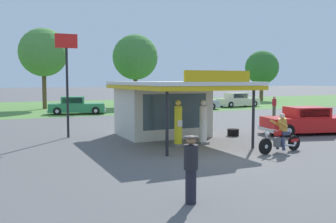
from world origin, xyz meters
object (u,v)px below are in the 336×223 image
Objects in this scene: roadside_pole_sign at (67,68)px; parked_car_back_row_left at (238,100)px; featured_classic_sedan at (308,122)px; gas_pump_nearside at (178,125)px; motorcycle_with_rider at (281,136)px; parked_car_back_row_right at (194,102)px; bystander_standing_back_lot at (274,105)px; spare_tire_stack at (233,132)px; gas_pump_offside at (203,124)px; parked_car_back_row_far_left at (76,106)px; bystander_admiring_sedan at (191,167)px.

parked_car_back_row_left is at bearing 35.76° from roadside_pole_sign.
featured_classic_sedan is 1.04× the size of parked_car_back_row_left.
featured_classic_sedan is 1.02× the size of roadside_pole_sign.
motorcycle_with_rider is (3.11, -3.07, -0.28)m from gas_pump_nearside.
parked_car_back_row_right is 1.04× the size of roadside_pole_sign.
parked_car_back_row_right is (2.77, 18.00, 0.02)m from featured_classic_sedan.
bystander_standing_back_lot is 2.71× the size of spare_tire_stack.
gas_pump_nearside is 0.38× the size of featured_classic_sedan.
gas_pump_offside is 0.39× the size of parked_car_back_row_far_left.
bystander_admiring_sedan is 11.24m from spare_tire_stack.
roadside_pole_sign is (-17.47, -5.02, 2.67)m from bystander_standing_back_lot.
spare_tire_stack is at bearing -112.11° from parked_car_back_row_right.
gas_pump_offside is at bearing -117.40° from parked_car_back_row_right.
bystander_standing_back_lot is 18.37m from roadside_pole_sign.
featured_classic_sedan is 0.98× the size of parked_car_back_row_right.
gas_pump_nearside is 0.40× the size of parked_car_back_row_left.
bystander_standing_back_lot is (10.35, 12.60, 0.20)m from motorcycle_with_rider.
bystander_standing_back_lot is at bearing -30.02° from parked_car_back_row_far_left.
bystander_standing_back_lot reaches higher than parked_car_back_row_far_left.
roadside_pole_sign is (-0.84, 11.66, 2.66)m from bystander_admiring_sedan.
gas_pump_nearside reaches higher than spare_tire_stack.
motorcycle_with_rider is 16.31m from bystander_standing_back_lot.
gas_pump_nearside is at bearing -176.93° from featured_classic_sedan.
featured_classic_sedan is at bearing -114.85° from parked_car_back_row_left.
bystander_admiring_sedan is (-3.17, -7.15, -0.07)m from gas_pump_nearside.
parked_car_back_row_far_left is at bearing 106.90° from spare_tire_stack.
featured_classic_sedan is at bearing -120.73° from bystander_standing_back_lot.
spare_tire_stack is (-6.87, -16.92, -0.51)m from parked_car_back_row_right.
bystander_standing_back_lot reaches higher than spare_tire_stack.
motorcycle_with_rider is 10.79m from roadside_pole_sign.
gas_pump_offside is 3.17m from spare_tire_stack.
featured_classic_sedan is at bearing -98.74° from parked_car_back_row_right.
bystander_standing_back_lot is 1.00× the size of bystander_admiring_sedan.
roadside_pole_sign is (-7.12, 7.58, 2.87)m from motorcycle_with_rider.
parked_car_back_row_right is at bearing 67.89° from spare_tire_stack.
roadside_pole_sign is at bearing 131.65° from gas_pump_nearside.
bystander_standing_back_lot reaches higher than motorcycle_with_rider.
roadside_pole_sign is (-5.28, 4.51, 2.60)m from gas_pump_offside.
gas_pump_nearside is 0.39× the size of roadside_pole_sign.
gas_pump_offside is at bearing -128.64° from parked_car_back_row_left.
gas_pump_nearside reaches higher than parked_car_back_row_right.
parked_car_back_row_right is 20.54m from roadside_pole_sign.
parked_car_back_row_far_left is at bearing -174.63° from parked_car_back_row_left.
parked_car_back_row_right reaches higher than parked_car_back_row_far_left.
gas_pump_offside is (1.27, -0.00, -0.01)m from gas_pump_nearside.
gas_pump_nearside is 4.30m from spare_tire_stack.
gas_pump_offside reaches higher than bystander_standing_back_lot.
motorcycle_with_rider is 6.06m from featured_classic_sedan.
bystander_admiring_sedan is at bearing -145.99° from featured_classic_sedan.
bystander_admiring_sedan reaches higher than parked_car_back_row_right.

